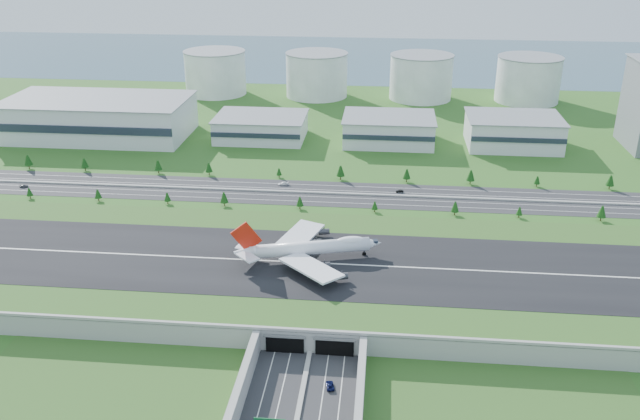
# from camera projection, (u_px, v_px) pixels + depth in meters

# --- Properties ---
(ground) EXTENTS (1200.00, 1200.00, 0.00)m
(ground) POSITION_uv_depth(u_px,v_px,m) (324.00, 281.00, 276.70)
(ground) COLOR #315C1C
(ground) RESTS_ON ground
(airfield_deck) EXTENTS (520.00, 100.00, 9.20)m
(airfield_deck) POSITION_uv_depth(u_px,v_px,m) (324.00, 272.00, 274.98)
(airfield_deck) COLOR gray
(airfield_deck) RESTS_ON ground
(north_expressway) EXTENTS (560.00, 36.00, 0.12)m
(north_expressway) POSITION_uv_depth(u_px,v_px,m) (340.00, 194.00, 363.39)
(north_expressway) COLOR #28282B
(north_expressway) RESTS_ON ground
(tree_row) EXTENTS (508.42, 48.63, 8.48)m
(tree_row) POSITION_uv_depth(u_px,v_px,m) (372.00, 186.00, 361.84)
(tree_row) COLOR #3D2819
(tree_row) RESTS_ON ground
(hangar_west) EXTENTS (120.00, 60.00, 25.00)m
(hangar_west) POSITION_uv_depth(u_px,v_px,m) (99.00, 118.00, 456.03)
(hangar_west) COLOR silver
(hangar_west) RESTS_ON ground
(hangar_mid_a) EXTENTS (58.00, 42.00, 15.00)m
(hangar_mid_a) POSITION_uv_depth(u_px,v_px,m) (261.00, 127.00, 452.60)
(hangar_mid_a) COLOR silver
(hangar_mid_a) RESTS_ON ground
(hangar_mid_b) EXTENTS (58.00, 42.00, 17.00)m
(hangar_mid_b) POSITION_uv_depth(u_px,v_px,m) (389.00, 130.00, 444.48)
(hangar_mid_b) COLOR silver
(hangar_mid_b) RESTS_ON ground
(hangar_mid_c) EXTENTS (58.00, 42.00, 19.00)m
(hangar_mid_c) POSITION_uv_depth(u_px,v_px,m) (513.00, 132.00, 436.82)
(hangar_mid_c) COLOR silver
(hangar_mid_c) RESTS_ON ground
(fuel_tank_a) EXTENTS (50.00, 50.00, 35.00)m
(fuel_tank_a) POSITION_uv_depth(u_px,v_px,m) (215.00, 73.00, 563.61)
(fuel_tank_a) COLOR silver
(fuel_tank_a) RESTS_ON ground
(fuel_tank_b) EXTENTS (50.00, 50.00, 35.00)m
(fuel_tank_b) POSITION_uv_depth(u_px,v_px,m) (317.00, 75.00, 555.89)
(fuel_tank_b) COLOR silver
(fuel_tank_b) RESTS_ON ground
(fuel_tank_c) EXTENTS (50.00, 50.00, 35.00)m
(fuel_tank_c) POSITION_uv_depth(u_px,v_px,m) (421.00, 77.00, 548.17)
(fuel_tank_c) COLOR silver
(fuel_tank_c) RESTS_ON ground
(fuel_tank_d) EXTENTS (50.00, 50.00, 35.00)m
(fuel_tank_d) POSITION_uv_depth(u_px,v_px,m) (528.00, 80.00, 540.45)
(fuel_tank_d) COLOR silver
(fuel_tank_d) RESTS_ON ground
(bay_water) EXTENTS (1200.00, 260.00, 0.06)m
(bay_water) POSITION_uv_depth(u_px,v_px,m) (366.00, 58.00, 714.85)
(bay_water) COLOR #355566
(bay_water) RESTS_ON ground
(boeing_747) EXTENTS (60.33, 56.29, 19.06)m
(boeing_747) POSITION_uv_depth(u_px,v_px,m) (309.00, 248.00, 274.57)
(boeing_747) COLOR white
(boeing_747) RESTS_ON airfield_deck
(car_2) EXTENTS (3.45, 5.57, 1.44)m
(car_2) POSITION_uv_depth(u_px,v_px,m) (330.00, 385.00, 213.80)
(car_2) COLOR #0B1039
(car_2) RESTS_ON ground
(car_4) EXTENTS (4.81, 3.00, 1.53)m
(car_4) POSITION_uv_depth(u_px,v_px,m) (24.00, 186.00, 372.33)
(car_4) COLOR #57575C
(car_4) RESTS_ON ground
(car_5) EXTENTS (4.27, 2.06, 1.35)m
(car_5) POSITION_uv_depth(u_px,v_px,m) (400.00, 191.00, 365.29)
(car_5) COLOR black
(car_5) RESTS_ON ground
(car_7) EXTENTS (6.22, 3.26, 1.72)m
(car_7) POSITION_uv_depth(u_px,v_px,m) (283.00, 183.00, 375.33)
(car_7) COLOR white
(car_7) RESTS_ON ground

